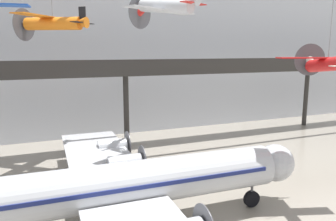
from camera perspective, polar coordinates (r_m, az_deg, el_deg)
The scene contains 6 objects.
hangar_back_wall at distance 49.10m, azimuth -9.81°, elevation 11.72°, with size 140.00×3.00×26.91m.
mezzanine_walkway at distance 41.09m, azimuth -7.07°, elevation 6.49°, with size 110.00×3.20×11.16m.
airliner_silver_main at distance 22.41m, azimuth -10.83°, elevation -13.21°, with size 30.54×34.44×9.16m.
suspended_plane_silver_racer at distance 30.24m, azimuth -0.47°, elevation 17.63°, with size 7.99×7.13×6.50m.
suspended_plane_orange_highwing at distance 36.06m, azimuth -19.40°, elevation 14.18°, with size 7.75×8.23×7.54m.
suspended_plane_red_highwing at distance 26.65m, azimuth 26.05°, elevation 7.37°, with size 7.16×6.08×10.33m.
Camera 1 is at (-10.77, -13.59, 12.22)m, focal length 35.00 mm.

